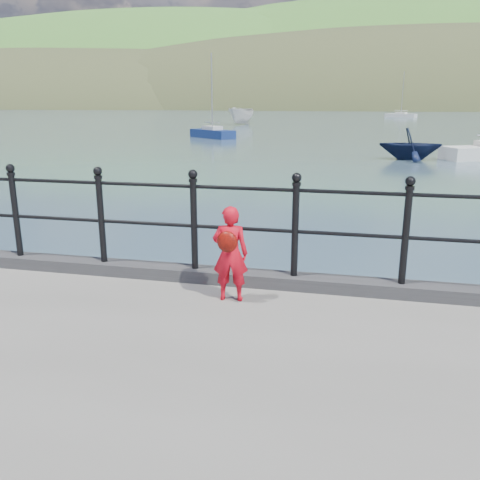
% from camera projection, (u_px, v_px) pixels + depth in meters
% --- Properties ---
extents(ground, '(600.00, 600.00, 0.00)m').
position_uv_depth(ground, '(246.00, 353.00, 6.47)').
color(ground, '#2D4251').
rests_on(ground, ground).
extents(kerb, '(60.00, 0.30, 0.15)m').
position_uv_depth(kerb, '(243.00, 277.00, 6.04)').
color(kerb, '#28282B').
rests_on(kerb, quay).
extents(railing, '(18.11, 0.11, 1.20)m').
position_uv_depth(railing, '(243.00, 216.00, 5.85)').
color(railing, black).
rests_on(railing, kerb).
extents(far_shore, '(830.00, 200.00, 156.00)m').
position_uv_depth(far_shore, '(440.00, 159.00, 229.39)').
color(far_shore, '#333A21').
rests_on(far_shore, ground).
extents(child, '(0.41, 0.33, 1.05)m').
position_uv_depth(child, '(230.00, 253.00, 5.43)').
color(child, red).
rests_on(child, quay).
extents(launch_white, '(3.24, 6.17, 2.27)m').
position_uv_depth(launch_white, '(242.00, 116.00, 66.57)').
color(launch_white, silver).
rests_on(launch_white, ground).
extents(launch_navy, '(3.35, 2.93, 1.70)m').
position_uv_depth(launch_navy, '(410.00, 144.00, 27.25)').
color(launch_navy, '#0E1632').
rests_on(launch_navy, ground).
extents(sailboat_port, '(4.63, 4.19, 7.07)m').
position_uv_depth(sailboat_port, '(212.00, 134.00, 43.31)').
color(sailboat_port, navy).
rests_on(sailboat_port, ground).
extents(sailboat_deep, '(5.80, 4.02, 8.42)m').
position_uv_depth(sailboat_deep, '(401.00, 116.00, 94.76)').
color(sailboat_deep, silver).
rests_on(sailboat_deep, ground).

